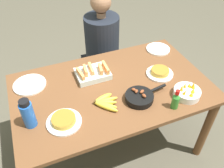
# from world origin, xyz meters

# --- Properties ---
(ground_plane) EXTENTS (14.00, 14.00, 0.00)m
(ground_plane) POSITION_xyz_m (0.00, 0.00, 0.00)
(ground_plane) COLOR #565142
(dining_table) EXTENTS (1.56, 0.95, 0.76)m
(dining_table) POSITION_xyz_m (0.00, 0.00, 0.66)
(dining_table) COLOR brown
(dining_table) RESTS_ON ground_plane
(banana_bunch) EXTENTS (0.20, 0.21, 0.04)m
(banana_bunch) POSITION_xyz_m (-0.12, -0.16, 0.78)
(banana_bunch) COLOR yellow
(banana_bunch) RESTS_ON dining_table
(melon_tray) EXTENTS (0.27, 0.21, 0.10)m
(melon_tray) POSITION_xyz_m (-0.10, 0.18, 0.80)
(melon_tray) COLOR silver
(melon_tray) RESTS_ON dining_table
(skillet) EXTENTS (0.35, 0.21, 0.08)m
(skillet) POSITION_xyz_m (0.14, -0.21, 0.79)
(skillet) COLOR black
(skillet) RESTS_ON dining_table
(frittata_plate_center) EXTENTS (0.23, 0.23, 0.05)m
(frittata_plate_center) POSITION_xyz_m (0.43, -0.01, 0.78)
(frittata_plate_center) COLOR white
(frittata_plate_center) RESTS_ON dining_table
(frittata_plate_side) EXTENTS (0.24, 0.24, 0.05)m
(frittata_plate_side) POSITION_xyz_m (-0.44, -0.22, 0.78)
(frittata_plate_side) COLOR white
(frittata_plate_side) RESTS_ON dining_table
(empty_plate_near_front) EXTENTS (0.26, 0.26, 0.02)m
(empty_plate_near_front) POSITION_xyz_m (-0.61, 0.26, 0.77)
(empty_plate_near_front) COLOR white
(empty_plate_near_front) RESTS_ON dining_table
(empty_plate_far_left) EXTENTS (0.23, 0.23, 0.02)m
(empty_plate_far_left) POSITION_xyz_m (0.61, 0.33, 0.77)
(empty_plate_far_left) COLOR white
(empty_plate_far_left) RESTS_ON dining_table
(fruit_bowl_mango) EXTENTS (0.20, 0.20, 0.11)m
(fruit_bowl_mango) POSITION_xyz_m (0.49, -0.31, 0.79)
(fruit_bowl_mango) COLOR white
(fruit_bowl_mango) RESTS_ON dining_table
(water_bottle) EXTENTS (0.08, 0.08, 0.23)m
(water_bottle) POSITION_xyz_m (-0.65, -0.15, 0.87)
(water_bottle) COLOR blue
(water_bottle) RESTS_ON dining_table
(hot_sauce_bottle) EXTENTS (0.05, 0.05, 0.16)m
(hot_sauce_bottle) POSITION_xyz_m (0.34, -0.37, 0.83)
(hot_sauce_bottle) COLOR #337F2D
(hot_sauce_bottle) RESTS_ON dining_table
(person_figure) EXTENTS (0.39, 0.39, 1.24)m
(person_figure) POSITION_xyz_m (0.19, 0.74, 0.51)
(person_figure) COLOR black
(person_figure) RESTS_ON ground_plane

